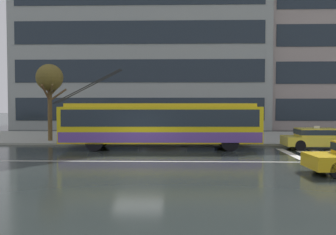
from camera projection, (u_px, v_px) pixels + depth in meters
The scene contains 12 objects.
ground_plane at pixel (138, 158), 18.80m from camera, with size 160.00×160.00×0.00m, color #212725.
sidewalk_slab at pixel (152, 137), 29.06m from camera, with size 80.00×10.00×0.14m, color gray.
crosswalk_stripe_edge_near at pixel (290, 154), 20.22m from camera, with size 0.44×4.40×0.01m, color beige.
crosswalk_stripe_inner_a at pixel (307, 154), 20.19m from camera, with size 0.44×4.40×0.01m, color beige.
crosswalk_stripe_center at pixel (324, 154), 20.17m from camera, with size 0.44×4.40×0.01m, color beige.
lane_centre_line at pixel (136, 161), 17.60m from camera, with size 72.00×0.14×0.01m, color silver.
trolleybus at pixel (161, 124), 22.39m from camera, with size 12.38×2.77×4.82m.
taxi_ahead_of_bus at pixel (318, 138), 22.19m from camera, with size 4.26×1.73×1.39m.
bus_shelter at pixel (163, 114), 26.09m from camera, with size 3.58×1.79×2.46m.
pedestrian_at_shelter at pixel (96, 120), 24.74m from camera, with size 1.27×1.27×1.93m.
pedestrian_approaching_curb at pixel (215, 118), 24.50m from camera, with size 1.56×1.56×1.97m.
street_tree_bare at pixel (50, 80), 25.72m from camera, with size 2.01×2.08×5.33m.
Camera 1 is at (2.01, -18.65, 2.80)m, focal length 39.60 mm.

